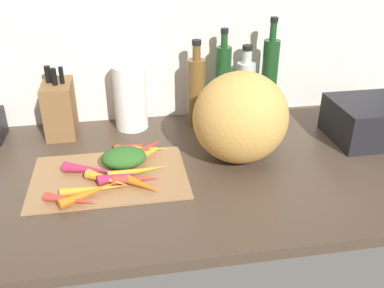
{
  "coord_description": "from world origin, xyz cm",
  "views": [
    {
      "loc": [
        -19.07,
        -108.93,
        65.14
      ],
      "look_at": [
        -0.73,
        -2.67,
        8.39
      ],
      "focal_mm": 40.14,
      "sensor_mm": 36.0,
      "label": 1
    }
  ],
  "objects_px": {
    "carrot_1": "(90,170)",
    "carrot_7": "(138,179)",
    "carrot_6": "(130,147)",
    "carrot_12": "(71,200)",
    "cutting_board": "(110,176)",
    "carrot_2": "(144,185)",
    "carrot_0": "(143,149)",
    "carrot_9": "(90,192)",
    "carrot_5": "(95,189)",
    "carrot_10": "(117,177)",
    "bottle_2": "(245,88)",
    "bottle_1": "(223,83)",
    "dish_rack": "(376,120)",
    "knife_block": "(60,108)",
    "carrot_3": "(139,171)",
    "carrot_8": "(107,179)",
    "carrot_11": "(147,154)",
    "carrot_4": "(145,149)",
    "bottle_3": "(269,80)",
    "paper_towel_roll": "(130,97)",
    "winter_squash": "(240,118)"
  },
  "relations": [
    {
      "from": "cutting_board",
      "to": "carrot_7",
      "type": "xyz_separation_m",
      "value": [
        0.08,
        -0.06,
        0.02
      ]
    },
    {
      "from": "cutting_board",
      "to": "carrot_12",
      "type": "distance_m",
      "value": 0.16
    },
    {
      "from": "carrot_7",
      "to": "bottle_2",
      "type": "relative_size",
      "value": 0.5
    },
    {
      "from": "carrot_8",
      "to": "knife_block",
      "type": "relative_size",
      "value": 0.57
    },
    {
      "from": "carrot_9",
      "to": "carrot_11",
      "type": "distance_m",
      "value": 0.24
    },
    {
      "from": "carrot_6",
      "to": "dish_rack",
      "type": "relative_size",
      "value": 0.34
    },
    {
      "from": "carrot_6",
      "to": "carrot_12",
      "type": "height_order",
      "value": "carrot_6"
    },
    {
      "from": "carrot_1",
      "to": "carrot_7",
      "type": "height_order",
      "value": "carrot_1"
    },
    {
      "from": "bottle_1",
      "to": "dish_rack",
      "type": "bearing_deg",
      "value": -25.75
    },
    {
      "from": "carrot_6",
      "to": "carrot_10",
      "type": "distance_m",
      "value": 0.17
    },
    {
      "from": "carrot_3",
      "to": "carrot_4",
      "type": "distance_m",
      "value": 0.12
    },
    {
      "from": "carrot_10",
      "to": "bottle_2",
      "type": "relative_size",
      "value": 0.41
    },
    {
      "from": "cutting_board",
      "to": "knife_block",
      "type": "bearing_deg",
      "value": 115.99
    },
    {
      "from": "carrot_10",
      "to": "carrot_4",
      "type": "bearing_deg",
      "value": 58.7
    },
    {
      "from": "carrot_12",
      "to": "carrot_10",
      "type": "bearing_deg",
      "value": 36.36
    },
    {
      "from": "carrot_2",
      "to": "carrot_9",
      "type": "height_order",
      "value": "carrot_9"
    },
    {
      "from": "carrot_0",
      "to": "carrot_6",
      "type": "height_order",
      "value": "carrot_6"
    },
    {
      "from": "carrot_0",
      "to": "carrot_2",
      "type": "height_order",
      "value": "carrot_0"
    },
    {
      "from": "cutting_board",
      "to": "carrot_8",
      "type": "xyz_separation_m",
      "value": [
        -0.0,
        -0.04,
        0.02
      ]
    },
    {
      "from": "carrot_2",
      "to": "paper_towel_roll",
      "type": "relative_size",
      "value": 0.53
    },
    {
      "from": "carrot_10",
      "to": "carrot_11",
      "type": "distance_m",
      "value": 0.15
    },
    {
      "from": "cutting_board",
      "to": "carrot_0",
      "type": "relative_size",
      "value": 2.65
    },
    {
      "from": "carrot_2",
      "to": "carrot_6",
      "type": "relative_size",
      "value": 1.16
    },
    {
      "from": "carrot_6",
      "to": "winter_squash",
      "type": "relative_size",
      "value": 0.36
    },
    {
      "from": "carrot_9",
      "to": "winter_squash",
      "type": "distance_m",
      "value": 0.47
    },
    {
      "from": "paper_towel_roll",
      "to": "bottle_1",
      "type": "height_order",
      "value": "bottle_1"
    },
    {
      "from": "paper_towel_roll",
      "to": "winter_squash",
      "type": "bearing_deg",
      "value": -42.45
    },
    {
      "from": "carrot_1",
      "to": "knife_block",
      "type": "distance_m",
      "value": 0.33
    },
    {
      "from": "carrot_3",
      "to": "carrot_8",
      "type": "relative_size",
      "value": 1.3
    },
    {
      "from": "carrot_5",
      "to": "carrot_11",
      "type": "xyz_separation_m",
      "value": [
        0.15,
        0.16,
        0.01
      ]
    },
    {
      "from": "paper_towel_roll",
      "to": "carrot_7",
      "type": "bearing_deg",
      "value": -90.45
    },
    {
      "from": "carrot_0",
      "to": "carrot_6",
      "type": "relative_size",
      "value": 1.61
    },
    {
      "from": "carrot_12",
      "to": "dish_rack",
      "type": "height_order",
      "value": "dish_rack"
    },
    {
      "from": "carrot_8",
      "to": "paper_towel_roll",
      "type": "height_order",
      "value": "paper_towel_roll"
    },
    {
      "from": "carrot_5",
      "to": "bottle_1",
      "type": "distance_m",
      "value": 0.62
    },
    {
      "from": "cutting_board",
      "to": "carrot_2",
      "type": "height_order",
      "value": "carrot_2"
    },
    {
      "from": "carrot_1",
      "to": "carrot_10",
      "type": "distance_m",
      "value": 0.09
    },
    {
      "from": "bottle_1",
      "to": "bottle_2",
      "type": "xyz_separation_m",
      "value": [
        0.09,
        0.02,
        -0.03
      ]
    },
    {
      "from": "carrot_5",
      "to": "carrot_6",
      "type": "bearing_deg",
      "value": 64.48
    },
    {
      "from": "carrot_1",
      "to": "carrot_11",
      "type": "relative_size",
      "value": 1.54
    },
    {
      "from": "carrot_8",
      "to": "carrot_10",
      "type": "height_order",
      "value": "carrot_10"
    },
    {
      "from": "carrot_10",
      "to": "bottle_3",
      "type": "xyz_separation_m",
      "value": [
        0.54,
        0.34,
        0.13
      ]
    },
    {
      "from": "bottle_3",
      "to": "knife_block",
      "type": "bearing_deg",
      "value": 178.65
    },
    {
      "from": "knife_block",
      "to": "bottle_1",
      "type": "relative_size",
      "value": 0.71
    },
    {
      "from": "carrot_3",
      "to": "carrot_6",
      "type": "distance_m",
      "value": 0.14
    },
    {
      "from": "carrot_10",
      "to": "carrot_3",
      "type": "bearing_deg",
      "value": 21.28
    },
    {
      "from": "carrot_1",
      "to": "winter_squash",
      "type": "xyz_separation_m",
      "value": [
        0.44,
        0.03,
        0.11
      ]
    },
    {
      "from": "carrot_2",
      "to": "carrot_9",
      "type": "bearing_deg",
      "value": -175.8
    },
    {
      "from": "carrot_0",
      "to": "carrot_12",
      "type": "relative_size",
      "value": 1.12
    },
    {
      "from": "carrot_1",
      "to": "bottle_1",
      "type": "relative_size",
      "value": 0.48
    }
  ]
}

